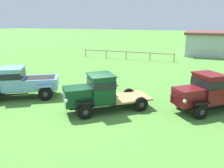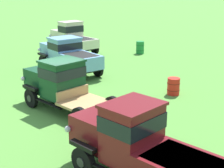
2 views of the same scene
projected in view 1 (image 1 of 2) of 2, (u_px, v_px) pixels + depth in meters
name	position (u px, v px, depth m)	size (l,w,h in m)	color
ground_plane	(93.00, 111.00, 12.54)	(240.00, 240.00, 0.00)	#518E38
paddock_fence	(127.00, 53.00, 29.53)	(12.70, 0.32, 1.11)	#997F60
vintage_truck_second_in_line	(19.00, 82.00, 14.52)	(5.15, 3.98, 2.09)	black
vintage_truck_midrow_center	(98.00, 92.00, 12.33)	(4.91, 4.46, 2.15)	black
vintage_truck_far_side	(210.00, 92.00, 12.44)	(4.62, 4.22, 2.21)	black
oil_drum_beside_row	(111.00, 80.00, 17.76)	(0.62, 0.62, 0.83)	red
oil_drum_near_fence	(18.00, 70.00, 21.17)	(0.62, 0.62, 0.93)	#1E7F33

